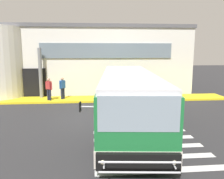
% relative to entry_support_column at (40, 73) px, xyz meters
% --- Properties ---
extents(ground_plane, '(80.00, 90.00, 0.02)m').
position_rel_entry_support_column_xyz_m(ground_plane, '(4.22, -5.40, -2.09)').
color(ground_plane, '#2B2B2D').
rests_on(ground_plane, ground).
extents(bay_paint_stripes, '(4.40, 3.96, 0.01)m').
position_rel_entry_support_column_xyz_m(bay_paint_stripes, '(6.22, -9.60, -2.08)').
color(bay_paint_stripes, silver).
rests_on(bay_paint_stripes, ground).
extents(terminal_building, '(18.47, 13.80, 5.94)m').
position_rel_entry_support_column_xyz_m(terminal_building, '(3.56, 6.13, 0.88)').
color(terminal_building, silver).
rests_on(terminal_building, ground).
extents(boarding_curb, '(20.67, 2.00, 0.15)m').
position_rel_entry_support_column_xyz_m(boarding_curb, '(4.22, -0.60, -2.01)').
color(boarding_curb, yellow).
rests_on(boarding_curb, ground).
extents(entry_support_column, '(0.28, 0.28, 3.87)m').
position_rel_entry_support_column_xyz_m(entry_support_column, '(0.00, 0.00, 0.00)').
color(entry_support_column, slate).
rests_on(entry_support_column, boarding_curb).
extents(bus_main_foreground, '(4.02, 11.19, 2.70)m').
position_rel_entry_support_column_xyz_m(bus_main_foreground, '(5.81, -6.67, -0.75)').
color(bus_main_foreground, '#1E7238').
rests_on(bus_main_foreground, ground).
extents(passenger_near_column, '(0.52, 0.38, 1.68)m').
position_rel_entry_support_column_xyz_m(passenger_near_column, '(0.80, -1.14, -1.00)').
color(passenger_near_column, '#1E2338').
rests_on(passenger_near_column, boarding_curb).
extents(passenger_by_doorway, '(0.42, 0.47, 1.68)m').
position_rel_entry_support_column_xyz_m(passenger_by_doorway, '(1.75, -0.75, -1.00)').
color(passenger_by_doorway, '#1E2338').
rests_on(passenger_by_doorway, boarding_curb).
extents(safety_bollard_yellow, '(0.18, 0.18, 0.90)m').
position_rel_entry_support_column_xyz_m(safety_bollard_yellow, '(6.83, -1.80, -1.63)').
color(safety_bollard_yellow, yellow).
rests_on(safety_bollard_yellow, ground).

